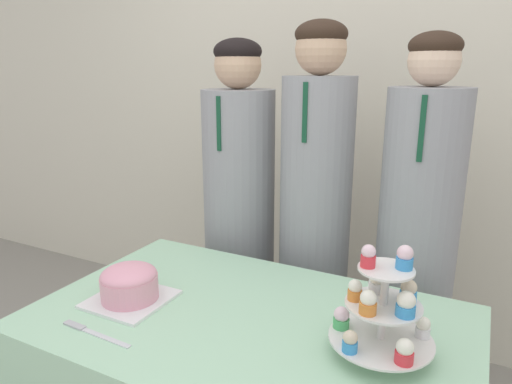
% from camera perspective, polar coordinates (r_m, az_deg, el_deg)
% --- Properties ---
extents(wall_back, '(9.00, 0.06, 2.70)m').
position_cam_1_polar(wall_back, '(2.44, 13.69, 12.45)').
color(wall_back, beige).
rests_on(wall_back, ground_plane).
extents(round_cake, '(0.24, 0.24, 0.12)m').
position_cam_1_polar(round_cake, '(1.53, -15.55, -10.99)').
color(round_cake, white).
rests_on(round_cake, table).
extents(cake_knife, '(0.25, 0.03, 0.01)m').
position_cam_1_polar(cake_knife, '(1.44, -20.53, -15.85)').
color(cake_knife, silver).
rests_on(cake_knife, table).
extents(cupcake_stand, '(0.27, 0.27, 0.31)m').
position_cam_1_polar(cupcake_stand, '(1.23, 15.55, -13.84)').
color(cupcake_stand, silver).
rests_on(cupcake_stand, table).
extents(student_0, '(0.32, 0.32, 1.57)m').
position_cam_1_polar(student_0, '(2.11, -2.09, -4.25)').
color(student_0, '#939399').
rests_on(student_0, ground_plane).
extents(student_1, '(0.29, 0.30, 1.63)m').
position_cam_1_polar(student_1, '(1.95, 7.31, -4.78)').
color(student_1, '#939399').
rests_on(student_1, ground_plane).
extents(student_2, '(0.30, 0.30, 1.57)m').
position_cam_1_polar(student_2, '(1.88, 19.25, -7.59)').
color(student_2, '#939399').
rests_on(student_2, ground_plane).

